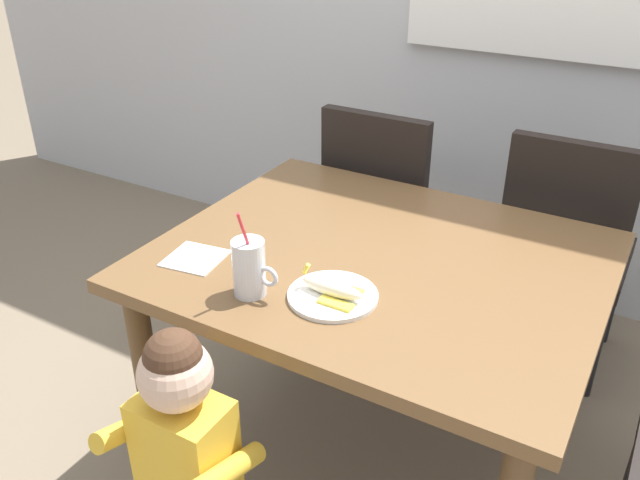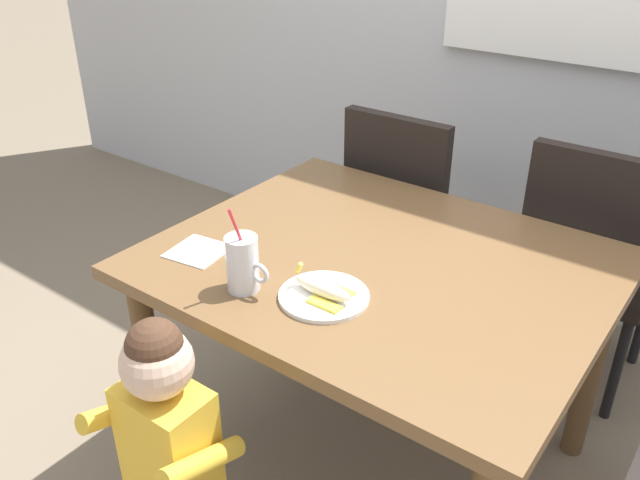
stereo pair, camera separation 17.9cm
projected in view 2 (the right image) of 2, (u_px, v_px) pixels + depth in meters
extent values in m
plane|color=#7A6B56|center=(370.00, 454.00, 2.19)|extent=(24.00, 24.00, 0.00)
cube|color=brown|center=(379.00, 265.00, 1.83)|extent=(1.22, 1.01, 0.04)
cylinder|color=brown|center=(151.00, 376.00, 1.99)|extent=(0.07, 0.07, 0.72)
cylinder|color=brown|center=(318.00, 262.00, 2.59)|extent=(0.07, 0.07, 0.72)
cylinder|color=brown|center=(592.00, 365.00, 2.04)|extent=(0.07, 0.07, 0.72)
cube|color=black|center=(416.00, 225.00, 2.68)|extent=(0.44, 0.44, 0.06)
cube|color=black|center=(394.00, 180.00, 2.41)|extent=(0.42, 0.05, 0.48)
cylinder|color=black|center=(472.00, 270.00, 2.83)|extent=(0.04, 0.04, 0.42)
cylinder|color=black|center=(396.00, 245.00, 3.03)|extent=(0.04, 0.04, 0.42)
cylinder|color=black|center=(430.00, 311.00, 2.56)|extent=(0.04, 0.04, 0.42)
cylinder|color=black|center=(350.00, 280.00, 2.76)|extent=(0.04, 0.04, 0.42)
cube|color=black|center=(591.00, 270.00, 2.37)|extent=(0.44, 0.44, 0.06)
cube|color=black|center=(588.00, 223.00, 2.10)|extent=(0.42, 0.05, 0.48)
cylinder|color=black|center=(546.00, 286.00, 2.71)|extent=(0.04, 0.04, 0.42)
cylinder|color=black|center=(616.00, 370.00, 2.25)|extent=(0.04, 0.04, 0.42)
cylinder|color=black|center=(511.00, 330.00, 2.45)|extent=(0.04, 0.04, 0.42)
cube|color=gold|center=(168.00, 440.00, 1.59)|extent=(0.22, 0.15, 0.30)
sphere|color=beige|center=(157.00, 363.00, 1.47)|extent=(0.17, 0.17, 0.17)
sphere|color=#472D1E|center=(154.00, 347.00, 1.45)|extent=(0.13, 0.13, 0.13)
cylinder|color=gold|center=(123.00, 411.00, 1.63)|extent=(0.05, 0.24, 0.13)
cylinder|color=gold|center=(202.00, 463.00, 1.48)|extent=(0.05, 0.24, 0.13)
cylinder|color=silver|center=(242.00, 264.00, 1.65)|extent=(0.08, 0.08, 0.15)
cylinder|color=#B2D184|center=(243.00, 274.00, 1.67)|extent=(0.07, 0.07, 0.08)
torus|color=silver|center=(260.00, 273.00, 1.63)|extent=(0.06, 0.01, 0.06)
cylinder|color=#E5333F|center=(242.00, 242.00, 1.61)|extent=(0.01, 0.08, 0.21)
cylinder|color=white|center=(324.00, 296.00, 1.65)|extent=(0.23, 0.23, 0.01)
ellipsoid|color=#F4EAC6|center=(323.00, 288.00, 1.63)|extent=(0.17, 0.04, 0.04)
cube|color=yellow|center=(324.00, 304.00, 1.60)|extent=(0.09, 0.03, 0.01)
cube|color=yellow|center=(338.00, 290.00, 1.65)|extent=(0.09, 0.03, 0.01)
cylinder|color=yellow|center=(299.00, 268.00, 1.65)|extent=(0.02, 0.01, 0.03)
cube|color=white|center=(198.00, 251.00, 1.86)|extent=(0.17, 0.17, 0.00)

